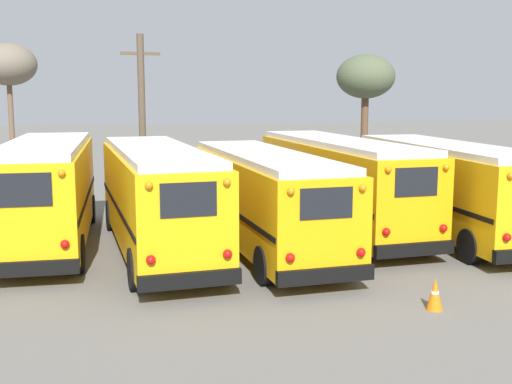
{
  "coord_description": "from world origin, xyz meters",
  "views": [
    {
      "loc": [
        -4.95,
        -19.62,
        4.73
      ],
      "look_at": [
        0.0,
        -0.1,
        1.61
      ],
      "focal_mm": 45.0,
      "sensor_mm": 36.0,
      "label": 1
    }
  ],
  "objects": [
    {
      "name": "bare_tree_1",
      "position": [
        -9.34,
        18.38,
        6.21
      ],
      "size": [
        3.08,
        3.08,
        7.43
      ],
      "color": "brown",
      "rests_on": "ground"
    },
    {
      "name": "school_bus_1",
      "position": [
        -3.2,
        -0.75,
        1.73
      ],
      "size": [
        2.88,
        10.06,
        3.16
      ],
      "color": "#EAAA0F",
      "rests_on": "ground"
    },
    {
      "name": "bare_tree_0",
      "position": [
        9.0,
        12.01,
        5.48
      ],
      "size": [
        3.06,
        3.06,
        6.73
      ],
      "color": "brown",
      "rests_on": "ground"
    },
    {
      "name": "school_bus_3",
      "position": [
        3.2,
        0.96,
        1.72
      ],
      "size": [
        2.74,
        10.62,
        3.16
      ],
      "color": "#E5A00C",
      "rests_on": "ground"
    },
    {
      "name": "utility_pole",
      "position": [
        -2.71,
        10.83,
        3.83
      ],
      "size": [
        1.8,
        0.32,
        7.41
      ],
      "color": "brown",
      "rests_on": "ground"
    },
    {
      "name": "school_bus_4",
      "position": [
        6.4,
        -0.65,
        1.67
      ],
      "size": [
        2.87,
        10.04,
        3.07
      ],
      "color": "#EAAA0F",
      "rests_on": "ground"
    },
    {
      "name": "school_bus_0",
      "position": [
        -6.41,
        0.93,
        1.77
      ],
      "size": [
        2.85,
        9.58,
        3.26
      ],
      "color": "#EAAA0F",
      "rests_on": "ground"
    },
    {
      "name": "ground_plane",
      "position": [
        0.0,
        0.0,
        0.0
      ],
      "size": [
        160.0,
        160.0,
        0.0
      ],
      "primitive_type": "plane",
      "color": "#66635E"
    },
    {
      "name": "traffic_cone",
      "position": [
        2.2,
        -7.44,
        0.36
      ],
      "size": [
        0.36,
        0.36,
        0.71
      ],
      "color": "orange",
      "rests_on": "ground"
    },
    {
      "name": "school_bus_2",
      "position": [
        0.0,
        -1.09,
        1.62
      ],
      "size": [
        2.77,
        10.04,
        2.97
      ],
      "color": "#E5A00C",
      "rests_on": "ground"
    }
  ]
}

